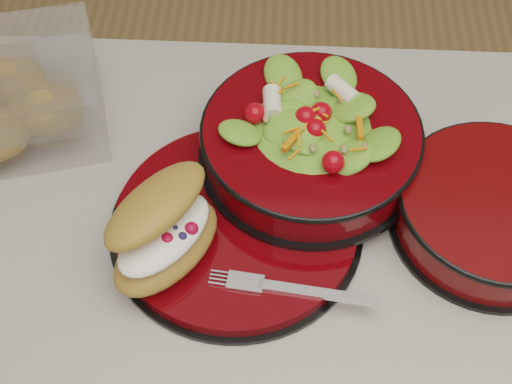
{
  "coord_description": "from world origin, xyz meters",
  "views": [
    {
      "loc": [
        0.1,
        -0.34,
        1.53
      ],
      "look_at": [
        0.08,
        0.1,
        0.94
      ],
      "focal_mm": 50.0,
      "sensor_mm": 36.0,
      "label": 1
    }
  ],
  "objects_px": {
    "dinner_plate": "(237,224)",
    "salad_bowl": "(311,136)",
    "fork": "(296,290)",
    "extra_bowl": "(494,210)",
    "croissant": "(165,230)"
  },
  "relations": [
    {
      "from": "dinner_plate",
      "to": "fork",
      "type": "height_order",
      "value": "fork"
    },
    {
      "from": "dinner_plate",
      "to": "salad_bowl",
      "type": "distance_m",
      "value": 0.12
    },
    {
      "from": "salad_bowl",
      "to": "extra_bowl",
      "type": "bearing_deg",
      "value": -19.7
    },
    {
      "from": "salad_bowl",
      "to": "croissant",
      "type": "height_order",
      "value": "salad_bowl"
    },
    {
      "from": "dinner_plate",
      "to": "fork",
      "type": "bearing_deg",
      "value": -52.28
    },
    {
      "from": "croissant",
      "to": "extra_bowl",
      "type": "bearing_deg",
      "value": -44.92
    },
    {
      "from": "fork",
      "to": "extra_bowl",
      "type": "relative_size",
      "value": 0.69
    },
    {
      "from": "dinner_plate",
      "to": "extra_bowl",
      "type": "height_order",
      "value": "extra_bowl"
    },
    {
      "from": "dinner_plate",
      "to": "salad_bowl",
      "type": "height_order",
      "value": "salad_bowl"
    },
    {
      "from": "salad_bowl",
      "to": "croissant",
      "type": "bearing_deg",
      "value": -137.52
    },
    {
      "from": "extra_bowl",
      "to": "dinner_plate",
      "type": "bearing_deg",
      "value": -176.28
    },
    {
      "from": "salad_bowl",
      "to": "croissant",
      "type": "xyz_separation_m",
      "value": [
        -0.14,
        -0.13,
        0.0
      ]
    },
    {
      "from": "salad_bowl",
      "to": "fork",
      "type": "xyz_separation_m",
      "value": [
        -0.01,
        -0.17,
        -0.04
      ]
    },
    {
      "from": "croissant",
      "to": "extra_bowl",
      "type": "height_order",
      "value": "croissant"
    },
    {
      "from": "fork",
      "to": "dinner_plate",
      "type": "bearing_deg",
      "value": 44.5
    }
  ]
}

